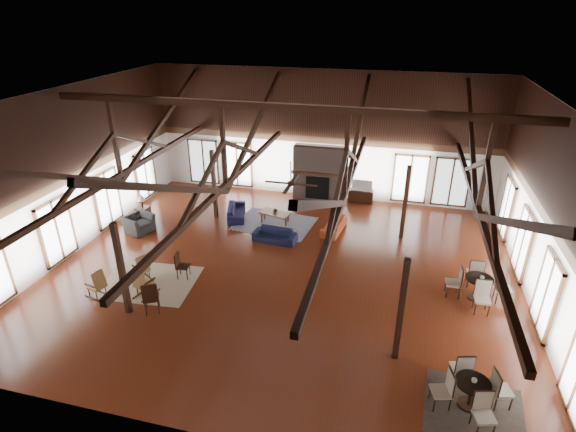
% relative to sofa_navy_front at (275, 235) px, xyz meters
% --- Properties ---
extents(floor, '(16.00, 16.00, 0.00)m').
position_rel_sofa_navy_front_xyz_m(floor, '(0.87, -1.97, -0.25)').
color(floor, '#5B1E13').
rests_on(floor, ground).
extents(ceiling, '(16.00, 14.00, 0.02)m').
position_rel_sofa_navy_front_xyz_m(ceiling, '(0.87, -1.97, 5.75)').
color(ceiling, black).
rests_on(ceiling, wall_back).
extents(wall_back, '(16.00, 0.02, 6.00)m').
position_rel_sofa_navy_front_xyz_m(wall_back, '(0.87, 5.03, 2.75)').
color(wall_back, white).
rests_on(wall_back, floor).
extents(wall_front, '(16.00, 0.02, 6.00)m').
position_rel_sofa_navy_front_xyz_m(wall_front, '(0.87, -8.97, 2.75)').
color(wall_front, white).
rests_on(wall_front, floor).
extents(wall_left, '(0.02, 14.00, 6.00)m').
position_rel_sofa_navy_front_xyz_m(wall_left, '(-7.13, -1.97, 2.75)').
color(wall_left, white).
rests_on(wall_left, floor).
extents(wall_right, '(0.02, 14.00, 6.00)m').
position_rel_sofa_navy_front_xyz_m(wall_right, '(8.87, -1.97, 2.75)').
color(wall_right, white).
rests_on(wall_right, floor).
extents(roof_truss, '(15.60, 14.07, 3.14)m').
position_rel_sofa_navy_front_xyz_m(roof_truss, '(0.87, -1.97, 3.78)').
color(roof_truss, black).
rests_on(roof_truss, wall_back).
extents(post_grid, '(8.16, 7.16, 3.05)m').
position_rel_sofa_navy_front_xyz_m(post_grid, '(0.87, -1.97, 1.27)').
color(post_grid, black).
rests_on(post_grid, floor).
extents(fireplace, '(2.50, 0.69, 2.60)m').
position_rel_sofa_navy_front_xyz_m(fireplace, '(0.87, 4.70, 1.04)').
color(fireplace, '#6B5C52').
rests_on(fireplace, floor).
extents(ceiling_fan, '(1.60, 1.60, 0.75)m').
position_rel_sofa_navy_front_xyz_m(ceiling_fan, '(1.37, -2.97, 3.48)').
color(ceiling_fan, black).
rests_on(ceiling_fan, roof_truss).
extents(sofa_navy_front, '(1.78, 0.83, 0.50)m').
position_rel_sofa_navy_front_xyz_m(sofa_navy_front, '(0.00, 0.00, 0.00)').
color(sofa_navy_front, '#121634').
rests_on(sofa_navy_front, floor).
extents(sofa_navy_left, '(1.94, 1.20, 0.53)m').
position_rel_sofa_navy_front_xyz_m(sofa_navy_left, '(-2.25, 1.74, 0.01)').
color(sofa_navy_left, '#121333').
rests_on(sofa_navy_left, floor).
extents(sofa_orange, '(1.82, 0.92, 0.51)m').
position_rel_sofa_navy_front_xyz_m(sofa_orange, '(2.13, 1.45, 0.00)').
color(sofa_orange, '#AA3F21').
rests_on(sofa_orange, floor).
extents(coffee_table, '(1.39, 0.95, 0.49)m').
position_rel_sofa_navy_front_xyz_m(coffee_table, '(-0.44, 1.58, 0.18)').
color(coffee_table, brown).
rests_on(coffee_table, floor).
extents(vase, '(0.23, 0.23, 0.19)m').
position_rel_sofa_navy_front_xyz_m(vase, '(-0.44, 1.63, 0.33)').
color(vase, '#B2B2B2').
rests_on(vase, coffee_table).
extents(armchair, '(1.32, 1.24, 0.70)m').
position_rel_sofa_navy_front_xyz_m(armchair, '(-5.70, -0.54, 0.10)').
color(armchair, '#29292B').
rests_on(armchair, floor).
extents(side_table_lamp, '(0.49, 0.49, 1.26)m').
position_rel_sofa_navy_front_xyz_m(side_table_lamp, '(-6.00, 0.35, 0.22)').
color(side_table_lamp, black).
rests_on(side_table_lamp, floor).
extents(rocking_chair_a, '(0.85, 0.75, 0.98)m').
position_rel_sofa_navy_front_xyz_m(rocking_chair_a, '(-3.60, -3.79, 0.21)').
color(rocking_chair_a, '#9A683A').
rests_on(rocking_chair_a, floor).
extents(rocking_chair_b, '(0.62, 0.91, 1.07)m').
position_rel_sofa_navy_front_xyz_m(rocking_chair_b, '(-3.10, -4.64, 0.25)').
color(rocking_chair_b, '#9A683A').
rests_on(rocking_chair_b, floor).
extents(rocking_chair_c, '(0.84, 0.58, 0.99)m').
position_rel_sofa_navy_front_xyz_m(rocking_chair_c, '(-4.44, -5.03, 0.21)').
color(rocking_chair_c, '#9A683A').
rests_on(rocking_chair_c, floor).
extents(side_chair_a, '(0.47, 0.47, 0.97)m').
position_rel_sofa_navy_front_xyz_m(side_chair_a, '(-2.43, -3.33, 0.31)').
color(side_chair_a, black).
rests_on(side_chair_a, floor).
extents(side_chair_b, '(0.63, 0.63, 1.10)m').
position_rel_sofa_navy_front_xyz_m(side_chair_b, '(-2.37, -5.37, 0.39)').
color(side_chair_b, black).
rests_on(side_chair_b, floor).
extents(cafe_table_near, '(1.93, 1.93, 0.99)m').
position_rel_sofa_navy_front_xyz_m(cafe_table_near, '(6.62, -6.68, 0.24)').
color(cafe_table_near, black).
rests_on(cafe_table_near, floor).
extents(cafe_table_far, '(2.00, 2.00, 1.04)m').
position_rel_sofa_navy_front_xyz_m(cafe_table_far, '(7.31, -2.12, 0.27)').
color(cafe_table_far, black).
rests_on(cafe_table_far, floor).
extents(cup_near, '(0.13, 0.13, 0.10)m').
position_rel_sofa_navy_front_xyz_m(cup_near, '(6.63, -6.67, 0.51)').
color(cup_near, '#B2B2B2').
rests_on(cup_near, cafe_table_near).
extents(cup_far, '(0.16, 0.16, 0.11)m').
position_rel_sofa_navy_front_xyz_m(cup_far, '(7.36, -2.17, 0.55)').
color(cup_far, '#B2B2B2').
rests_on(cup_far, cafe_table_far).
extents(tv_console, '(1.15, 0.43, 0.58)m').
position_rel_sofa_navy_front_xyz_m(tv_console, '(2.91, 4.78, 0.04)').
color(tv_console, black).
rests_on(tv_console, floor).
extents(television, '(0.96, 0.15, 0.55)m').
position_rel_sofa_navy_front_xyz_m(television, '(2.94, 4.78, 0.60)').
color(television, '#B2B2B2').
rests_on(television, tv_console).
extents(rug_tan, '(3.27, 2.67, 0.01)m').
position_rel_sofa_navy_front_xyz_m(rug_tan, '(-3.35, -3.88, -0.25)').
color(rug_tan, tan).
rests_on(rug_tan, floor).
extents(rug_navy, '(3.46, 2.76, 0.01)m').
position_rel_sofa_navy_front_xyz_m(rug_navy, '(-0.43, 1.48, -0.25)').
color(rug_navy, '#1A1E48').
rests_on(rug_navy, floor).
extents(rug_dark, '(2.38, 2.20, 0.01)m').
position_rel_sofa_navy_front_xyz_m(rug_dark, '(6.72, -6.81, -0.25)').
color(rug_dark, black).
rests_on(rug_dark, floor).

